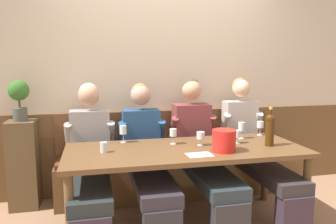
{
  "coord_description": "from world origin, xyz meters",
  "views": [
    {
      "loc": [
        -0.78,
        -2.6,
        1.48
      ],
      "look_at": [
        -0.09,
        0.44,
        1.01
      ],
      "focal_mm": 35.13,
      "sensor_mm": 36.0,
      "label": 1
    }
  ],
  "objects": [
    {
      "name": "room_wall_back",
      "position": [
        0.0,
        1.09,
        1.4
      ],
      "size": [
        6.8,
        0.08,
        2.8
      ],
      "primitive_type": "cube",
      "color": "beige",
      "rests_on": "ground"
    },
    {
      "name": "wood_wainscot_panel",
      "position": [
        0.0,
        1.04,
        0.47
      ],
      "size": [
        6.8,
        0.03,
        0.94
      ],
      "primitive_type": "cube",
      "color": "brown",
      "rests_on": "ground"
    },
    {
      "name": "wall_bench",
      "position": [
        0.0,
        0.83,
        0.28
      ],
      "size": [
        2.41,
        0.42,
        0.94
      ],
      "color": "brown",
      "rests_on": "ground"
    },
    {
      "name": "dining_table",
      "position": [
        0.0,
        0.13,
        0.65
      ],
      "size": [
        2.11,
        0.84,
        0.73
      ],
      "color": "brown",
      "rests_on": "ground"
    },
    {
      "name": "person_center_right_seat",
      "position": [
        -0.83,
        0.46,
        0.62
      ],
      "size": [
        0.5,
        1.29,
        1.27
      ],
      "color": "#362B37",
      "rests_on": "ground"
    },
    {
      "name": "person_right_seat",
      "position": [
        -0.31,
        0.45,
        0.62
      ],
      "size": [
        0.49,
        1.29,
        1.27
      ],
      "color": "#2E2D33",
      "rests_on": "ground"
    },
    {
      "name": "person_center_left_seat",
      "position": [
        0.25,
        0.48,
        0.64
      ],
      "size": [
        0.5,
        1.29,
        1.31
      ],
      "color": "#303031",
      "rests_on": "ground"
    },
    {
      "name": "person_left_seat",
      "position": [
        0.83,
        0.45,
        0.63
      ],
      "size": [
        0.47,
        1.28,
        1.31
      ],
      "color": "#372B37",
      "rests_on": "ground"
    },
    {
      "name": "ice_bucket",
      "position": [
        0.29,
        -0.04,
        0.82
      ],
      "size": [
        0.2,
        0.2,
        0.19
      ],
      "primitive_type": "cylinder",
      "color": "red",
      "rests_on": "dining_table"
    },
    {
      "name": "wine_bottle_green_tall",
      "position": [
        0.76,
        0.04,
        0.88
      ],
      "size": [
        0.08,
        0.08,
        0.36
      ],
      "color": "#43290B",
      "rests_on": "dining_table"
    },
    {
      "name": "wine_glass_right_end",
      "position": [
        0.52,
        0.19,
        0.81
      ],
      "size": [
        0.07,
        0.07,
        0.12
      ],
      "color": "silver",
      "rests_on": "dining_table"
    },
    {
      "name": "wine_glass_center_front",
      "position": [
        0.89,
        0.46,
        0.84
      ],
      "size": [
        0.07,
        0.07,
        0.15
      ],
      "color": "silver",
      "rests_on": "dining_table"
    },
    {
      "name": "wine_glass_by_bottle",
      "position": [
        -0.08,
        0.29,
        0.83
      ],
      "size": [
        0.06,
        0.06,
        0.14
      ],
      "color": "silver",
      "rests_on": "dining_table"
    },
    {
      "name": "wine_glass_mid_left",
      "position": [
        0.64,
        0.36,
        0.84
      ],
      "size": [
        0.07,
        0.07,
        0.16
      ],
      "color": "silver",
      "rests_on": "dining_table"
    },
    {
      "name": "wine_glass_mid_right",
      "position": [
        -0.53,
        0.46,
        0.84
      ],
      "size": [
        0.07,
        0.07,
        0.16
      ],
      "color": "silver",
      "rests_on": "dining_table"
    },
    {
      "name": "wine_glass_center_rear",
      "position": [
        0.16,
        0.19,
        0.81
      ],
      "size": [
        0.07,
        0.07,
        0.13
      ],
      "color": "silver",
      "rests_on": "dining_table"
    },
    {
      "name": "water_tumbler_center",
      "position": [
        -0.72,
        0.14,
        0.77
      ],
      "size": [
        0.06,
        0.06,
        0.09
      ],
      "primitive_type": "cylinder",
      "color": "silver",
      "rests_on": "dining_table"
    },
    {
      "name": "tasting_sheet_left_guest",
      "position": [
        0.05,
        -0.11,
        0.73
      ],
      "size": [
        0.22,
        0.16,
        0.0
      ],
      "primitive_type": "cube",
      "rotation": [
        0.0,
        0.0,
        0.05
      ],
      "color": "white",
      "rests_on": "dining_table"
    },
    {
      "name": "corner_pedestal",
      "position": [
        -1.5,
        0.86,
        0.45
      ],
      "size": [
        0.28,
        0.28,
        0.9
      ],
      "primitive_type": "cube",
      "color": "brown",
      "rests_on": "ground"
    },
    {
      "name": "potted_plant",
      "position": [
        -1.5,
        0.86,
        1.15
      ],
      "size": [
        0.2,
        0.2,
        0.4
      ],
      "color": "#4D4E45",
      "rests_on": "corner_pedestal"
    }
  ]
}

